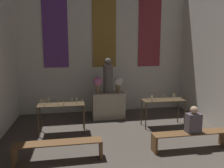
% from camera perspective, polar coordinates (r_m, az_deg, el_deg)
% --- Properties ---
extents(wall_back, '(6.96, 0.16, 5.75)m').
position_cam_1_polar(wall_back, '(8.91, -2.10, 11.41)').
color(wall_back, silver).
rests_on(wall_back, ground_plane).
extents(altar, '(1.18, 0.65, 0.96)m').
position_cam_1_polar(altar, '(8.20, -1.01, -5.51)').
color(altar, '#ADA38E').
rests_on(altar, ground_plane).
extents(statue, '(0.35, 0.35, 1.27)m').
position_cam_1_polar(statue, '(8.00, -1.03, 1.86)').
color(statue, '#5B5651').
rests_on(statue, altar).
extents(flower_vase_left, '(0.34, 0.34, 0.60)m').
position_cam_1_polar(flower_vase_left, '(7.97, -3.75, 0.37)').
color(flower_vase_left, '#937A5B').
rests_on(flower_vase_left, altar).
extents(flower_vase_right, '(0.34, 0.34, 0.60)m').
position_cam_1_polar(flower_vase_right, '(8.10, 1.65, 0.52)').
color(flower_vase_right, '#937A5B').
rests_on(flower_vase_right, altar).
extents(candle_rack_left, '(1.39, 0.52, 1.10)m').
position_cam_1_polar(candle_rack_left, '(6.84, -13.11, -6.05)').
color(candle_rack_left, '#473823').
rests_on(candle_rack_left, ground_plane).
extents(candle_rack_right, '(1.39, 0.52, 1.10)m').
position_cam_1_polar(candle_rack_right, '(7.43, 13.22, -4.84)').
color(candle_rack_right, '#473823').
rests_on(candle_rack_right, ground_plane).
extents(pew_back_left, '(2.00, 0.36, 0.45)m').
position_cam_1_polar(pew_back_left, '(5.35, -13.75, -15.70)').
color(pew_back_left, brown).
rests_on(pew_back_left, ground_plane).
extents(pew_back_right, '(2.00, 0.36, 0.45)m').
position_cam_1_polar(pew_back_right, '(6.09, 19.76, -12.84)').
color(pew_back_right, brown).
rests_on(pew_back_right, ground_plane).
extents(person_seated, '(0.36, 0.24, 0.69)m').
position_cam_1_polar(person_seated, '(5.98, 20.49, -9.04)').
color(person_seated, '#564C56').
rests_on(person_seated, pew_back_right).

